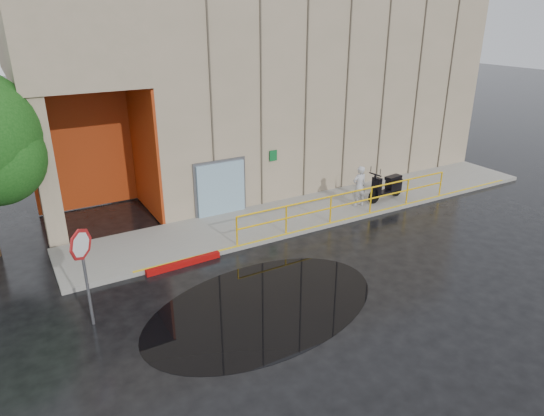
# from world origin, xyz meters

# --- Properties ---
(ground) EXTENTS (120.00, 120.00, 0.00)m
(ground) POSITION_xyz_m (0.00, 0.00, 0.00)
(ground) COLOR black
(ground) RESTS_ON ground
(sidewalk) EXTENTS (20.00, 3.00, 0.15)m
(sidewalk) POSITION_xyz_m (4.00, 4.50, 0.07)
(sidewalk) COLOR gray
(sidewalk) RESTS_ON ground
(building) EXTENTS (20.00, 10.17, 8.00)m
(building) POSITION_xyz_m (5.10, 10.98, 4.21)
(building) COLOR gray
(building) RESTS_ON ground
(guardrail) EXTENTS (9.56, 0.06, 1.03)m
(guardrail) POSITION_xyz_m (4.25, 3.15, 0.68)
(guardrail) COLOR yellow
(guardrail) RESTS_ON sidewalk
(person) EXTENTS (0.62, 0.42, 1.65)m
(person) POSITION_xyz_m (5.22, 3.89, 0.97)
(person) COLOR #B0B0B5
(person) RESTS_ON sidewalk
(scooter) EXTENTS (1.98, 0.85, 1.50)m
(scooter) POSITION_xyz_m (6.66, 3.89, 1.01)
(scooter) COLOR black
(scooter) RESTS_ON sidewalk
(stop_sign) EXTENTS (0.59, 0.59, 2.65)m
(stop_sign) POSITION_xyz_m (-5.50, 1.18, 1.92)
(stop_sign) COLOR slate
(stop_sign) RESTS_ON ground
(red_curb) EXTENTS (2.40, 0.27, 0.18)m
(red_curb) POSITION_xyz_m (-2.45, 2.93, 0.09)
(red_curb) COLOR #980807
(red_curb) RESTS_ON ground
(puddle) EXTENTS (7.46, 5.25, 0.01)m
(puddle) POSITION_xyz_m (-1.39, -0.25, 0.00)
(puddle) COLOR black
(puddle) RESTS_ON ground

